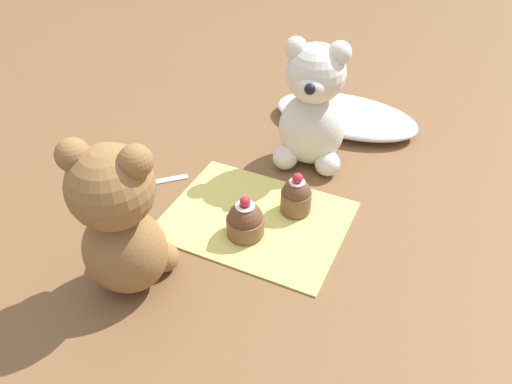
{
  "coord_description": "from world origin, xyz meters",
  "views": [
    {
      "loc": [
        0.25,
        -0.52,
        0.53
      ],
      "look_at": [
        0.0,
        0.0,
        0.06
      ],
      "focal_mm": 35.0,
      "sensor_mm": 36.0,
      "label": 1
    }
  ],
  "objects": [
    {
      "name": "teddy_bear_cream",
      "position": [
        0.02,
        0.19,
        0.11
      ],
      "size": [
        0.13,
        0.12,
        0.23
      ],
      "rotation": [
        0.0,
        0.0,
        0.18
      ],
      "color": "silver",
      "rests_on": "ground_plane"
    },
    {
      "name": "tulle_cloth",
      "position": [
        0.04,
        0.34,
        0.02
      ],
      "size": [
        0.29,
        0.16,
        0.04
      ],
      "primitive_type": "ellipsoid",
      "color": "silver",
      "rests_on": "ground_plane"
    },
    {
      "name": "cupcake_near_tan_bear",
      "position": [
        0.0,
        -0.04,
        0.03
      ],
      "size": [
        0.06,
        0.06,
        0.07
      ],
      "color": "brown",
      "rests_on": "knitted_placemat"
    },
    {
      "name": "teaspoon",
      "position": [
        -0.2,
        0.01,
        0.0
      ],
      "size": [
        0.09,
        0.09,
        0.01
      ],
      "primitive_type": "cube",
      "rotation": [
        0.0,
        0.0,
        3.88
      ],
      "color": "silver",
      "rests_on": "ground_plane"
    },
    {
      "name": "cupcake_near_cream_bear",
      "position": [
        0.05,
        0.04,
        0.03
      ],
      "size": [
        0.05,
        0.05,
        0.07
      ],
      "color": "brown",
      "rests_on": "knitted_placemat"
    },
    {
      "name": "ground_plane",
      "position": [
        0.0,
        0.0,
        0.0
      ],
      "size": [
        4.0,
        4.0,
        0.0
      ],
      "primitive_type": "plane",
      "color": "brown"
    },
    {
      "name": "teddy_bear_tan",
      "position": [
        -0.1,
        -0.18,
        0.11
      ],
      "size": [
        0.13,
        0.13,
        0.23
      ],
      "rotation": [
        0.0,
        0.0,
        3.41
      ],
      "color": "olive",
      "rests_on": "ground_plane"
    },
    {
      "name": "knitted_placemat",
      "position": [
        0.0,
        0.0,
        0.0
      ],
      "size": [
        0.27,
        0.21,
        0.01
      ],
      "primitive_type": "cube",
      "color": "#E0D166",
      "rests_on": "ground_plane"
    }
  ]
}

